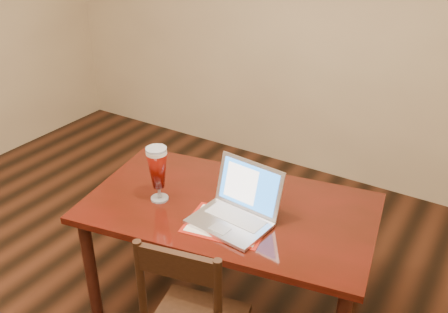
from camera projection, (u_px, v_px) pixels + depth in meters
The scene contains 1 object.
dining_table at pixel (227, 216), 2.53m from camera, with size 1.56×1.05×0.97m.
Camera 1 is at (1.52, -1.01, 2.07)m, focal length 40.00 mm.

